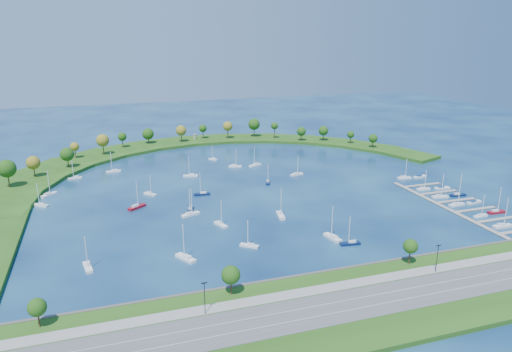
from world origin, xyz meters
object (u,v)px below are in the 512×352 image
object	(u,v)px
moored_boat_10	(202,193)
docked_boat_8	(423,188)
docked_boat_5	(474,202)
docked_boat_6	(440,196)
moored_boat_6	(268,182)
docked_boat_4	(457,204)
moored_boat_14	(191,175)
moored_boat_17	(213,159)
moored_boat_18	(113,171)
docked_boat_10	(404,177)
moored_boat_12	(41,204)
moored_boat_15	(333,237)
moored_boat_20	(235,166)
docked_boat_9	(442,188)
docked_boat_0	(503,225)
docked_boat_7	(458,194)
docked_boat_3	(496,211)
docked_boat_2	(481,215)
moored_boat_21	(150,193)
dock_system	(458,206)
moored_boat_16	(281,214)
moored_boat_11	(88,266)
moored_boat_5	(350,243)
moored_boat_0	(221,224)
moored_boat_8	(75,177)
moored_boat_3	(297,174)
moored_boat_9	(49,194)
harbor_tower	(195,137)
moored_boat_4	(186,257)
moored_boat_2	(255,165)
moored_boat_7	(137,206)
moored_boat_19	(190,209)

from	to	relation	value
moored_boat_10	docked_boat_8	world-z (taller)	moored_boat_10
docked_boat_5	docked_boat_6	world-z (taller)	docked_boat_6
moored_boat_6	docked_boat_8	size ratio (longest dim) A/B	1.02
docked_boat_4	docked_boat_5	xyz separation A→B (m)	(10.46, 0.23, -0.29)
moored_boat_14	moored_boat_17	size ratio (longest dim) A/B	1.32
moored_boat_18	docked_boat_10	world-z (taller)	moored_boat_18
moored_boat_12	moored_boat_18	distance (m)	61.03
docked_boat_4	moored_boat_15	bearing A→B (deg)	-171.03
moored_boat_20	docked_boat_9	distance (m)	120.52
moored_boat_10	docked_boat_0	size ratio (longest dim) A/B	0.92
docked_boat_7	moored_boat_6	bearing A→B (deg)	153.89
docked_boat_3	docked_boat_8	distance (m)	40.61
moored_boat_6	docked_boat_5	bearing A→B (deg)	74.46
docked_boat_5	docked_boat_0	bearing A→B (deg)	-119.77
docked_boat_2	moored_boat_21	bearing A→B (deg)	142.78
dock_system	moored_boat_16	bearing A→B (deg)	170.34
moored_boat_11	docked_boat_5	xyz separation A→B (m)	(178.86, 12.03, -0.30)
docked_boat_2	moored_boat_11	bearing A→B (deg)	170.89
moored_boat_5	moored_boat_12	bearing A→B (deg)	-28.29
moored_boat_0	docked_boat_2	xyz separation A→B (m)	(114.20, -26.96, -0.02)
moored_boat_8	docked_boat_4	world-z (taller)	docked_boat_4
moored_boat_10	moored_boat_11	world-z (taller)	moored_boat_11
moored_boat_3	moored_boat_9	bearing A→B (deg)	164.05
moored_boat_10	moored_boat_21	bearing A→B (deg)	-14.51
harbor_tower	moored_boat_9	world-z (taller)	moored_boat_9
docked_boat_3	docked_boat_5	distance (m)	14.08
moored_boat_18	docked_boat_9	size ratio (longest dim) A/B	1.47
moored_boat_20	docked_boat_0	xyz separation A→B (m)	(82.71, -128.27, 0.05)
moored_boat_5	moored_boat_11	world-z (taller)	moored_boat_11
dock_system	moored_boat_3	bearing A→B (deg)	126.12
docked_boat_0	docked_boat_5	world-z (taller)	docked_boat_0
moored_boat_17	docked_boat_6	size ratio (longest dim) A/B	0.76
docked_boat_4	moored_boat_6	bearing A→B (deg)	136.73
moored_boat_0	moored_boat_11	bearing A→B (deg)	-87.50
moored_boat_4	moored_boat_11	world-z (taller)	moored_boat_4
docked_boat_2	moored_boat_2	bearing A→B (deg)	113.72
docked_boat_4	docked_boat_5	bearing A→B (deg)	-2.05
moored_boat_14	docked_boat_4	xyz separation A→B (m)	(112.81, -88.28, -0.00)
dock_system	docked_boat_5	world-z (taller)	docked_boat_5
moored_boat_12	dock_system	bearing A→B (deg)	-164.84
moored_boat_21	moored_boat_14	bearing A→B (deg)	92.24
moored_boat_7	moored_boat_8	world-z (taller)	moored_boat_7
dock_system	docked_boat_2	xyz separation A→B (m)	(0.24, -14.48, 0.52)
moored_boat_18	moored_boat_19	world-z (taller)	moored_boat_18
dock_system	moored_boat_4	distance (m)	134.82
moored_boat_3	moored_boat_7	xyz separation A→B (m)	(-93.61, -26.99, 0.05)
moored_boat_9	moored_boat_2	bearing A→B (deg)	-36.26
moored_boat_14	moored_boat_20	world-z (taller)	moored_boat_14
moored_boat_12	docked_boat_10	distance (m)	193.52
moored_boat_7	moored_boat_20	distance (m)	84.79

